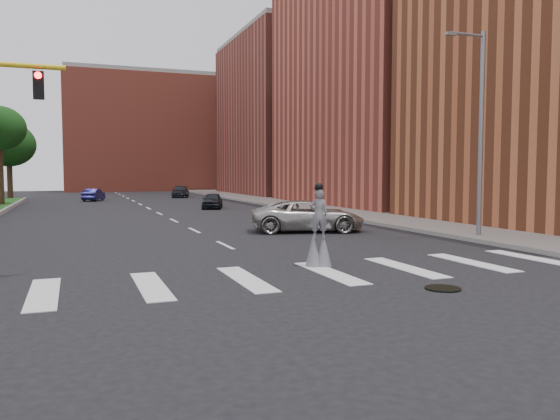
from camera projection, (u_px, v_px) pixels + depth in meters
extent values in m
plane|color=black|center=(303.00, 283.00, 14.59)|extent=(160.00, 160.00, 0.00)
cube|color=gray|center=(324.00, 209.00, 42.33)|extent=(5.00, 90.00, 0.18)
cylinder|color=black|center=(443.00, 288.00, 13.79)|extent=(0.90, 0.90, 0.04)
cube|color=#BA4E3A|center=(396.00, 72.00, 49.52)|extent=(16.00, 22.00, 24.00)
cube|color=brown|center=(295.00, 119.00, 72.05)|extent=(16.00, 22.00, 20.00)
cube|color=#BA4E3A|center=(149.00, 135.00, 88.85)|extent=(26.00, 14.00, 18.00)
cylinder|color=slate|center=(481.00, 137.00, 23.77)|extent=(0.20, 0.20, 9.00)
cylinder|color=slate|center=(468.00, 35.00, 23.18)|extent=(1.80, 0.12, 0.12)
cube|color=slate|center=(451.00, 34.00, 22.87)|extent=(0.50, 0.18, 0.12)
cube|color=black|center=(38.00, 85.00, 14.72)|extent=(0.28, 0.18, 0.75)
cylinder|color=#FF0C0C|center=(38.00, 75.00, 14.61)|extent=(0.18, 0.06, 0.18)
cylinder|color=#342315|center=(323.00, 253.00, 17.07)|extent=(0.07, 0.07, 0.85)
cylinder|color=#342315|center=(313.00, 253.00, 17.02)|extent=(0.07, 0.07, 0.85)
cone|color=slate|center=(323.00, 250.00, 17.06)|extent=(0.52, 0.52, 1.06)
cone|color=slate|center=(313.00, 250.00, 17.01)|extent=(0.52, 0.52, 1.06)
imported|color=slate|center=(319.00, 214.00, 16.96)|extent=(0.65, 0.49, 1.59)
sphere|color=black|center=(319.00, 187.00, 16.90)|extent=(0.26, 0.26, 0.26)
cylinder|color=black|center=(319.00, 189.00, 16.90)|extent=(0.34, 0.34, 0.02)
cube|color=yellow|center=(318.00, 200.00, 17.07)|extent=(0.22, 0.05, 0.10)
imported|color=#ADABA4|center=(308.00, 216.00, 27.08)|extent=(6.06, 3.93, 1.55)
imported|color=black|center=(212.00, 201.00, 44.14)|extent=(2.61, 4.10, 1.30)
imported|color=#18164D|center=(94.00, 195.00, 55.70)|extent=(2.49, 4.01, 1.25)
imported|color=black|center=(180.00, 192.00, 63.66)|extent=(2.83, 4.82, 1.31)
cylinder|color=#342315|center=(0.00, 174.00, 45.86)|extent=(0.56, 0.56, 5.53)
cylinder|color=#342315|center=(10.00, 179.00, 57.54)|extent=(0.56, 0.56, 4.48)
ellipsoid|color=black|center=(9.00, 145.00, 57.29)|extent=(5.43, 5.43, 4.61)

